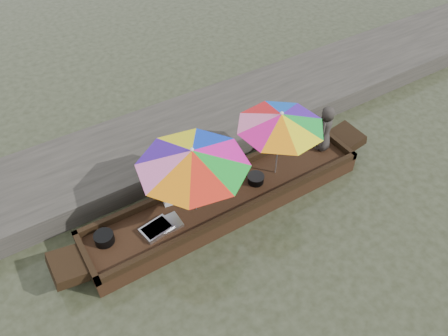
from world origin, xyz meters
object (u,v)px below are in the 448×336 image
vendor (325,128)px  umbrella_stern (278,144)px  tray_scallop (166,225)px  charcoal_grill (256,179)px  cooking_pot (104,238)px  umbrella_bow (194,181)px  boat_hull (227,201)px  supply_bag (170,197)px  tray_crayfish (157,229)px

vendor → umbrella_stern: 1.37m
tray_scallop → charcoal_grill: charcoal_grill is taller
tray_scallop → cooking_pot: bearing=166.3°
tray_scallop → umbrella_stern: 2.66m
umbrella_bow → umbrella_stern: bearing=0.0°
boat_hull → umbrella_bow: umbrella_bow is taller
charcoal_grill → cooking_pot: bearing=176.1°
cooking_pot → umbrella_bow: 1.89m
umbrella_stern → supply_bag: bearing=169.0°
tray_crayfish → charcoal_grill: (2.24, 0.06, 0.03)m
tray_scallop → charcoal_grill: (2.05, 0.05, 0.05)m
boat_hull → cooking_pot: cooking_pot is taller
vendor → umbrella_stern: size_ratio=0.62×
cooking_pot → umbrella_bow: umbrella_bow is taller
charcoal_grill → vendor: size_ratio=0.31×
cooking_pot → vendor: vendor is taller
tray_crayfish → umbrella_stern: size_ratio=0.32×
boat_hull → umbrella_stern: umbrella_stern is taller
umbrella_bow → umbrella_stern: (1.89, 0.00, 0.00)m
boat_hull → vendor: (2.53, 0.09, 0.71)m
tray_crayfish → charcoal_grill: charcoal_grill is taller
charcoal_grill → umbrella_bow: umbrella_bow is taller
umbrella_bow → tray_crayfish: bearing=-175.3°
cooking_pot → umbrella_bow: bearing=-6.6°
cooking_pot → supply_bag: 1.44m
cooking_pot → vendor: 5.00m
umbrella_stern → tray_scallop: bearing=-178.6°
charcoal_grill → vendor: bearing=3.2°
tray_crayfish → supply_bag: (0.53, 0.50, 0.09)m
charcoal_grill → umbrella_stern: 0.86m
charcoal_grill → umbrella_stern: size_ratio=0.19×
boat_hull → vendor: size_ratio=5.44×
tray_scallop → charcoal_grill: size_ratio=1.69×
cooking_pot → umbrella_stern: (3.64, -0.20, 0.68)m
cooking_pot → umbrella_stern: 3.71m
cooking_pot → charcoal_grill: cooking_pot is taller
charcoal_grill → umbrella_bow: bearing=179.4°
boat_hull → tray_scallop: bearing=-177.3°
cooking_pot → vendor: size_ratio=0.33×
cooking_pot → supply_bag: supply_bag is taller
charcoal_grill → supply_bag: (-1.71, 0.45, 0.05)m
cooking_pot → tray_scallop: cooking_pot is taller
boat_hull → supply_bag: bearing=157.2°
cooking_pot → umbrella_stern: umbrella_stern is taller
charcoal_grill → umbrella_bow: size_ratio=0.16×
vendor → tray_crayfish: bearing=-30.4°
boat_hull → umbrella_stern: bearing=0.0°
umbrella_bow → vendor: bearing=1.6°
umbrella_stern → umbrella_bow: bearing=180.0°
supply_bag → vendor: vendor is taller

